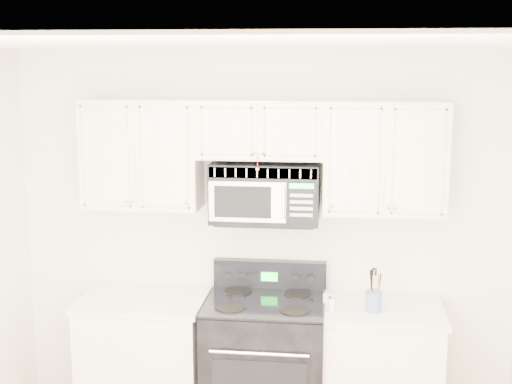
# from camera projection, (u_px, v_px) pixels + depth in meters

# --- Properties ---
(room) EXTENTS (3.51, 3.51, 2.61)m
(room) POSITION_uv_depth(u_px,v_px,m) (223.00, 327.00, 3.34)
(room) COLOR brown
(room) RESTS_ON ground
(base_cabinet_left) EXTENTS (0.86, 0.65, 0.92)m
(base_cabinet_left) POSITION_uv_depth(u_px,v_px,m) (145.00, 364.00, 5.00)
(base_cabinet_left) COLOR beige
(base_cabinet_left) RESTS_ON ground
(base_cabinet_right) EXTENTS (0.86, 0.65, 0.92)m
(base_cabinet_right) POSITION_uv_depth(u_px,v_px,m) (376.00, 376.00, 4.81)
(base_cabinet_right) COLOR beige
(base_cabinet_right) RESTS_ON ground
(range) EXTENTS (0.80, 0.72, 1.13)m
(range) POSITION_uv_depth(u_px,v_px,m) (265.00, 364.00, 4.87)
(range) COLOR black
(range) RESTS_ON ground
(upper_cabinets) EXTENTS (2.44, 0.37, 0.75)m
(upper_cabinets) POSITION_uv_depth(u_px,v_px,m) (261.00, 150.00, 4.77)
(upper_cabinets) COLOR beige
(upper_cabinets) RESTS_ON ground
(microwave) EXTENTS (0.73, 0.41, 0.40)m
(microwave) POSITION_uv_depth(u_px,v_px,m) (265.00, 192.00, 4.80)
(microwave) COLOR black
(microwave) RESTS_ON ground
(utensil_crock) EXTENTS (0.11, 0.11, 0.29)m
(utensil_crock) POSITION_uv_depth(u_px,v_px,m) (374.00, 300.00, 4.63)
(utensil_crock) COLOR slate
(utensil_crock) RESTS_ON base_cabinet_right
(shaker_salt) EXTENTS (0.04, 0.04, 0.10)m
(shaker_salt) POSITION_uv_depth(u_px,v_px,m) (326.00, 297.00, 4.75)
(shaker_salt) COLOR silver
(shaker_salt) RESTS_ON base_cabinet_right
(shaker_pepper) EXTENTS (0.04, 0.04, 0.10)m
(shaker_pepper) POSITION_uv_depth(u_px,v_px,m) (332.00, 303.00, 4.63)
(shaker_pepper) COLOR silver
(shaker_pepper) RESTS_ON base_cabinet_right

